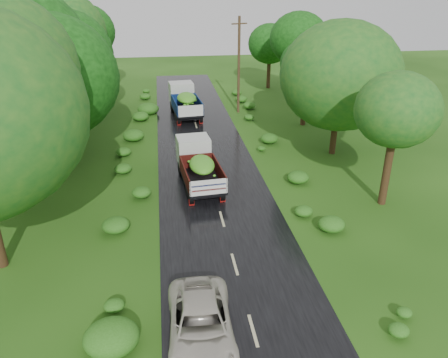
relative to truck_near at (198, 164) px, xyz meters
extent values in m
plane|color=#1A400D|center=(0.81, -12.37, -1.38)|extent=(120.00, 120.00, 0.00)
cube|color=black|center=(0.81, -7.37, -1.37)|extent=(6.50, 80.00, 0.02)
cube|color=#BFB78C|center=(0.81, -12.37, -1.35)|extent=(0.12, 1.60, 0.00)
cube|color=#BFB78C|center=(0.81, -8.37, -1.35)|extent=(0.12, 1.60, 0.00)
cube|color=#BFB78C|center=(0.81, -4.37, -1.35)|extent=(0.12, 1.60, 0.00)
cube|color=#BFB78C|center=(0.81, -0.37, -1.35)|extent=(0.12, 1.60, 0.00)
cube|color=#BFB78C|center=(0.81, 3.63, -1.35)|extent=(0.12, 1.60, 0.00)
cube|color=#BFB78C|center=(0.81, 7.63, -1.35)|extent=(0.12, 1.60, 0.00)
cube|color=#BFB78C|center=(0.81, 11.63, -1.35)|extent=(0.12, 1.60, 0.00)
cube|color=#BFB78C|center=(0.81, 15.63, -1.35)|extent=(0.12, 1.60, 0.00)
cube|color=#BFB78C|center=(0.81, 19.63, -1.35)|extent=(0.12, 1.60, 0.00)
cube|color=#BFB78C|center=(0.81, 23.63, -1.35)|extent=(0.12, 1.60, 0.00)
cube|color=#BFB78C|center=(0.81, 27.63, -1.35)|extent=(0.12, 1.60, 0.00)
cube|color=black|center=(0.03, -0.29, -0.79)|extent=(2.00, 5.21, 0.25)
cylinder|color=black|center=(-1.01, 1.48, -0.92)|extent=(0.33, 0.92, 0.90)
cylinder|color=black|center=(0.74, 1.63, -0.92)|extent=(0.33, 0.92, 0.90)
cylinder|color=black|center=(-0.75, -1.52, -0.92)|extent=(0.33, 0.92, 0.90)
cylinder|color=black|center=(1.00, -1.36, -0.92)|extent=(0.33, 0.92, 0.90)
cylinder|color=black|center=(-0.67, -2.44, -0.92)|extent=(0.33, 0.92, 0.90)
cylinder|color=black|center=(1.08, -2.29, -0.92)|extent=(0.33, 0.92, 0.90)
cube|color=maroon|center=(-0.64, -2.75, -1.12)|extent=(0.31, 0.06, 0.41)
cube|color=maroon|center=(1.11, -2.59, -1.12)|extent=(0.31, 0.06, 0.41)
cube|color=silver|center=(-0.15, 1.74, 0.20)|extent=(2.14, 1.89, 1.72)
cube|color=black|center=(0.11, -1.23, -0.59)|extent=(2.41, 4.06, 0.14)
cube|color=#4B130D|center=(-0.89, -1.32, -0.09)|extent=(0.41, 3.88, 0.86)
cube|color=#4B130D|center=(1.11, -1.15, -0.09)|extent=(0.41, 3.88, 0.86)
cube|color=#4B130D|center=(-0.06, 0.67, -0.09)|extent=(2.08, 0.25, 0.86)
cube|color=silver|center=(0.27, -3.13, -0.09)|extent=(2.08, 0.25, 0.86)
ellipsoid|color=#37931A|center=(0.11, -1.23, 0.45)|extent=(2.02, 3.41, 0.90)
cube|color=black|center=(0.11, 14.34, -0.74)|extent=(2.18, 5.63, 0.27)
cylinder|color=black|center=(-1.02, 16.25, -0.89)|extent=(0.36, 1.00, 0.98)
cylinder|color=black|center=(0.87, 16.42, -0.89)|extent=(0.36, 1.00, 0.98)
cylinder|color=black|center=(-0.72, 13.01, -0.89)|extent=(0.36, 1.00, 0.98)
cylinder|color=black|center=(1.17, 13.18, -0.89)|extent=(0.36, 1.00, 0.98)
cylinder|color=black|center=(-0.63, 12.02, -0.89)|extent=(0.36, 1.00, 0.98)
cylinder|color=black|center=(1.26, 12.19, -0.89)|extent=(0.36, 1.00, 0.98)
cube|color=maroon|center=(-0.60, 11.69, -1.10)|extent=(0.33, 0.07, 0.44)
cube|color=maroon|center=(1.29, 11.86, -1.10)|extent=(0.33, 0.07, 0.44)
cube|color=silver|center=(-0.09, 16.53, 0.32)|extent=(2.31, 2.04, 1.85)
cube|color=black|center=(0.20, 13.32, -0.53)|extent=(2.62, 4.38, 0.16)
cube|color=navy|center=(-0.88, 13.22, 0.01)|extent=(0.46, 4.19, 0.93)
cube|color=navy|center=(1.28, 13.42, 0.01)|extent=(0.46, 4.19, 0.93)
cube|color=navy|center=(0.01, 15.37, 0.01)|extent=(2.24, 0.28, 0.93)
cube|color=silver|center=(0.39, 11.27, 0.01)|extent=(2.24, 0.28, 0.93)
ellipsoid|color=#37931A|center=(0.20, 13.32, 0.60)|extent=(2.20, 3.68, 0.98)
imported|color=beige|center=(-1.06, -12.53, -0.69)|extent=(2.37, 4.87, 1.34)
cylinder|color=#382616|center=(5.06, 15.05, 2.86)|extent=(0.29, 0.29, 8.48)
cube|color=#382616|center=(5.06, 15.05, 6.47)|extent=(1.45, 0.55, 0.11)
cylinder|color=black|center=(-8.88, 4.81, 1.91)|extent=(0.44, 0.44, 6.56)
ellipsoid|color=#0D3C0B|center=(-8.88, 4.81, 4.40)|extent=(4.20, 4.20, 3.78)
cylinder|color=black|center=(-11.37, 7.81, 2.60)|extent=(0.47, 0.47, 7.94)
ellipsoid|color=#0D3C0B|center=(-11.37, 7.81, 5.61)|extent=(4.42, 4.42, 3.97)
cylinder|color=black|center=(-9.52, 14.09, 1.94)|extent=(0.44, 0.44, 6.63)
ellipsoid|color=#0D3C0B|center=(-9.52, 14.09, 4.46)|extent=(3.95, 3.95, 3.55)
cylinder|color=black|center=(-10.65, 19.02, 2.53)|extent=(0.47, 0.47, 7.81)
ellipsoid|color=#0D3C0B|center=(-10.65, 19.02, 5.50)|extent=(4.07, 4.07, 3.66)
cylinder|color=black|center=(-9.02, 23.00, 2.36)|extent=(0.46, 0.46, 7.48)
ellipsoid|color=#0D3C0B|center=(-9.02, 23.00, 5.21)|extent=(3.40, 3.40, 3.06)
cylinder|color=black|center=(9.89, -3.89, 1.67)|extent=(0.43, 0.43, 6.10)
ellipsoid|color=#16581C|center=(9.89, -3.89, 3.99)|extent=(2.95, 2.95, 2.65)
cylinder|color=black|center=(9.93, 3.82, 1.76)|extent=(0.43, 0.43, 6.26)
ellipsoid|color=#16581C|center=(9.93, 3.82, 4.14)|extent=(4.02, 4.02, 3.62)
cylinder|color=black|center=(9.88, 10.54, 1.54)|extent=(0.42, 0.42, 5.84)
ellipsoid|color=#16581C|center=(9.88, 10.54, 3.76)|extent=(2.97, 2.97, 2.67)
cylinder|color=black|center=(11.09, 17.10, 2.19)|extent=(0.45, 0.45, 7.13)
ellipsoid|color=#16581C|center=(11.09, 17.10, 4.90)|extent=(3.30, 3.30, 2.97)
cylinder|color=black|center=(10.13, 24.28, 1.39)|extent=(0.41, 0.41, 5.54)
ellipsoid|color=#16581C|center=(10.13, 24.28, 3.50)|extent=(3.09, 3.09, 2.78)
camera|label=1|loc=(-1.91, -23.96, 10.12)|focal=35.00mm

